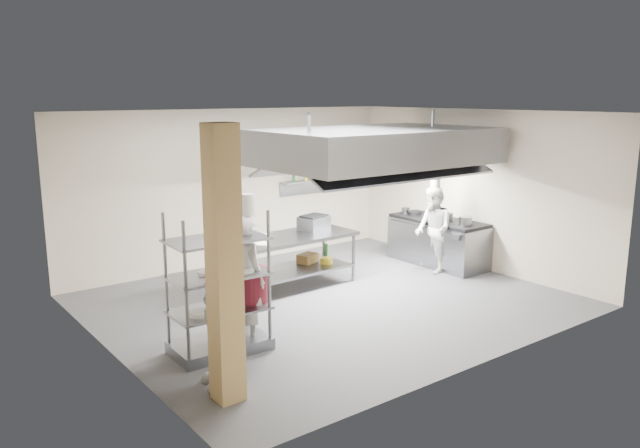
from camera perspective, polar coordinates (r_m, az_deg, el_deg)
floor at (r=10.11m, az=0.86°, el=-7.08°), size 7.00×7.00×0.00m
ceiling at (r=9.57m, az=0.92°, el=10.16°), size 7.00×7.00×0.00m
wall_back at (r=12.20m, az=-7.86°, el=3.34°), size 7.00×0.00×7.00m
wall_left at (r=8.10m, az=-18.99°, el=-1.52°), size 0.00×6.00×6.00m
wall_right at (r=12.18m, az=13.97°, el=3.09°), size 0.00×6.00×6.00m
column at (r=6.62m, az=-8.76°, el=-3.90°), size 0.30×0.30×3.00m
exhaust_hood at (r=10.75m, az=5.08°, el=7.10°), size 4.00×2.50×0.60m
hood_strip_a at (r=10.20m, az=1.28°, el=5.08°), size 1.60×0.12×0.04m
hood_strip_b at (r=11.40m, az=8.41°, el=5.68°), size 1.60×0.12×0.04m
wall_shelf at (r=13.04m, az=-0.60°, el=4.00°), size 1.50×0.28×0.04m
island at (r=10.70m, az=-2.81°, el=-3.48°), size 2.40×1.06×0.91m
island_worktop at (r=10.60m, az=-2.84°, el=-1.26°), size 2.40×1.06×0.06m
island_undershelf at (r=10.74m, az=-2.80°, el=-4.27°), size 2.21×0.96×0.04m
pass_rack at (r=8.06m, az=-9.29°, el=-5.31°), size 1.26×0.76×1.85m
cooking_range at (r=12.39m, az=10.71°, el=-1.72°), size 0.80×2.00×0.84m
range_top at (r=12.29m, az=10.79°, el=0.32°), size 0.78×1.96×0.06m
chef_head at (r=8.32m, az=-6.75°, el=-5.06°), size 0.51×0.69×1.75m
chef_line at (r=11.75m, az=10.32°, el=-0.52°), size 0.87×0.96×1.61m
chef_plating at (r=7.18m, az=-9.23°, el=-8.11°), size 0.59×1.05×1.70m
griddle at (r=11.03m, az=-0.57°, el=0.08°), size 0.57×0.49×0.24m
wicker_basket at (r=11.15m, az=-1.14°, el=-3.14°), size 0.42×0.35×0.16m
stockpot at (r=12.10m, az=11.52°, el=0.66°), size 0.24×0.24×0.17m
plate_stack at (r=8.16m, az=-9.21°, el=-7.54°), size 0.28×0.28×0.05m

